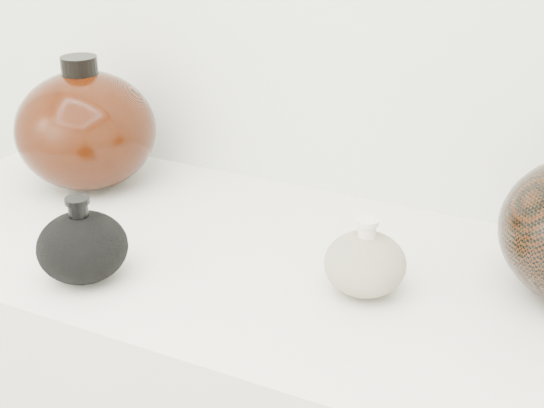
% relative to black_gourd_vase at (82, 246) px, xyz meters
% --- Properties ---
extents(black_gourd_vase, '(0.12, 0.12, 0.11)m').
position_rel_black_gourd_vase_xyz_m(black_gourd_vase, '(0.00, 0.00, 0.00)').
color(black_gourd_vase, black).
rests_on(black_gourd_vase, display_counter).
extents(cream_gourd_vase, '(0.12, 0.12, 0.10)m').
position_rel_black_gourd_vase_xyz_m(cream_gourd_vase, '(0.34, 0.13, -0.01)').
color(cream_gourd_vase, beige).
rests_on(cream_gourd_vase, display_counter).
extents(left_round_pot, '(0.26, 0.26, 0.22)m').
position_rel_black_gourd_vase_xyz_m(left_round_pot, '(-0.19, 0.25, 0.05)').
color(left_round_pot, black).
rests_on(left_round_pot, display_counter).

